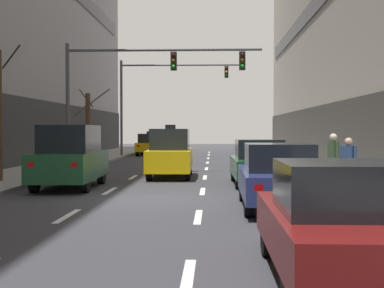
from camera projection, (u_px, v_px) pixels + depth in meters
ground_plane at (149, 199)px, 15.08m from camera, size 120.00×120.00×0.00m
sidewalk_right at (372, 198)px, 14.83m from camera, size 3.60×80.00×0.14m
lane_stripe_l1_s3 at (67, 216)px, 12.15m from camera, size 0.16×2.00×0.01m
lane_stripe_l1_s4 at (110, 191)px, 17.14m from camera, size 0.16×2.00×0.01m
lane_stripe_l1_s5 at (133, 177)px, 22.14m from camera, size 0.16×2.00×0.01m
lane_stripe_l1_s6 at (148, 168)px, 27.13m from camera, size 0.16×2.00×0.01m
lane_stripe_l1_s7 at (158, 162)px, 32.12m from camera, size 0.16×2.00×0.01m
lane_stripe_l1_s8 at (165, 158)px, 37.12m from camera, size 0.16×2.00×0.01m
lane_stripe_l1_s9 at (171, 155)px, 42.11m from camera, size 0.16×2.00×0.01m
lane_stripe_l1_s10 at (175, 152)px, 47.11m from camera, size 0.16×2.00×0.01m
lane_stripe_l2_s2 at (188, 278)px, 7.03m from camera, size 0.16×2.00×0.01m
lane_stripe_l2_s3 at (198, 217)px, 12.03m from camera, size 0.16×2.00×0.01m
lane_stripe_l2_s4 at (203, 191)px, 17.02m from camera, size 0.16×2.00×0.01m
lane_stripe_l2_s5 at (205, 177)px, 22.02m from camera, size 0.16×2.00×0.01m
lane_stripe_l2_s6 at (206, 169)px, 27.01m from camera, size 0.16×2.00×0.01m
lane_stripe_l2_s7 at (207, 163)px, 32.00m from camera, size 0.16×2.00×0.01m
lane_stripe_l2_s8 at (208, 158)px, 37.00m from camera, size 0.16×2.00×0.01m
lane_stripe_l2_s9 at (209, 155)px, 41.99m from camera, size 0.16×2.00×0.01m
lane_stripe_l2_s10 at (209, 152)px, 46.99m from camera, size 0.16×2.00×0.01m
taxi_driving_0 at (150, 145)px, 41.46m from camera, size 2.00×4.58×1.89m
car_driving_1 at (70, 157)px, 17.95m from camera, size 1.98×4.49×2.15m
taxi_driving_2 at (170, 153)px, 21.95m from camera, size 1.82×4.23×2.21m
car_parked_0 at (338, 222)px, 6.90m from camera, size 1.78×4.22×1.58m
car_parked_1 at (278, 177)px, 13.27m from camera, size 1.88×4.42×1.65m
car_parked_2 at (258, 163)px, 18.97m from camera, size 1.92×4.44×1.65m
traffic_signal_0 at (137, 77)px, 24.36m from camera, size 9.13×0.35×5.88m
traffic_signal_1 at (158, 89)px, 38.78m from camera, size 9.23×0.35×6.99m
street_tree_0 at (88, 125)px, 32.92m from camera, size 2.08×1.79×4.48m
pedestrian_0 at (348, 163)px, 14.45m from camera, size 0.38×0.42×1.64m
pedestrian_1 at (333, 157)px, 16.00m from camera, size 0.30×0.51×1.74m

